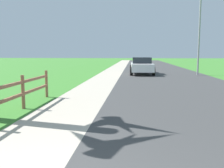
{
  "coord_description": "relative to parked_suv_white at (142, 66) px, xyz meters",
  "views": [
    {
      "loc": [
        1.07,
        -1.83,
        1.79
      ],
      "look_at": [
        0.4,
        5.56,
        0.85
      ],
      "focal_mm": 39.39,
      "sensor_mm": 36.0,
      "label": 1
    }
  ],
  "objects": [
    {
      "name": "curb_concrete",
      "position": [
        -4.71,
        7.66,
        -0.72
      ],
      "size": [
        6.0,
        66.0,
        0.01
      ],
      "primitive_type": "cube",
      "color": "#B5A997",
      "rests_on": "ground"
    },
    {
      "name": "ground_plane",
      "position": [
        -1.71,
        5.66,
        -0.72
      ],
      "size": [
        120.0,
        120.0,
        0.0
      ],
      "primitive_type": "plane",
      "color": "#3B7D2D"
    },
    {
      "name": "street_lamp",
      "position": [
        4.61,
        -0.71,
        3.24
      ],
      "size": [
        1.17,
        0.2,
        6.71
      ],
      "color": "gray",
      "rests_on": "ground"
    },
    {
      "name": "parked_suv_white",
      "position": [
        0.0,
        0.0,
        0.0
      ],
      "size": [
        2.05,
        4.73,
        1.43
      ],
      "color": "white",
      "rests_on": "ground"
    },
    {
      "name": "road_asphalt",
      "position": [
        1.79,
        7.66,
        -0.72
      ],
      "size": [
        7.0,
        66.0,
        0.01
      ],
      "primitive_type": "cube",
      "color": "#3B3B3B",
      "rests_on": "ground"
    },
    {
      "name": "grass_verge",
      "position": [
        -6.21,
        7.66,
        -0.72
      ],
      "size": [
        5.0,
        66.0,
        0.0
      ],
      "primitive_type": "cube",
      "color": "#3B7D2D",
      "rests_on": "ground"
    }
  ]
}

